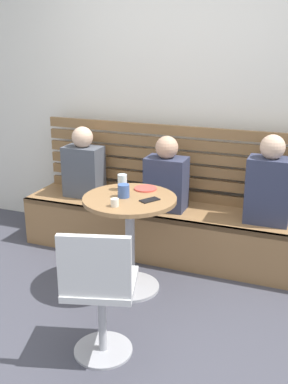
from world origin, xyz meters
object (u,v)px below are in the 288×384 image
at_px(person_adult, 269,184).
at_px(phone_on_table, 150,200).
at_px(cup_espresso_small, 115,203).
at_px(booth_bench, 173,232).
at_px(cup_mug_blue, 124,191).
at_px(white_chair, 99,290).
at_px(person_child_middle, 84,166).
at_px(plate_small, 146,189).
at_px(cup_glass_tall, 122,182).
at_px(cafe_table, 130,226).
at_px(person_child_left, 166,177).

bearing_deg(person_adult, phone_on_table, -138.71).
bearing_deg(cup_espresso_small, booth_bench, 80.25).
distance_m(cup_espresso_small, phone_on_table, 0.27).
bearing_deg(cup_mug_blue, white_chair, -76.33).
height_order(person_child_middle, plate_small, person_child_middle).
relative_size(person_child_middle, cup_espresso_small, 11.43).
xyz_separation_m(cup_espresso_small, phone_on_table, (0.18, 0.20, -0.02)).
xyz_separation_m(cup_glass_tall, plate_small, (0.16, 0.08, -0.05)).
bearing_deg(phone_on_table, cup_glass_tall, 4.45).
xyz_separation_m(cup_glass_tall, phone_on_table, (0.28, -0.15, -0.06)).
distance_m(person_child_middle, cup_espresso_small, 1.15).
distance_m(cafe_table, cup_mug_blue, 0.27).
bearing_deg(cup_espresso_small, cup_glass_tall, 105.47).
xyz_separation_m(booth_bench, white_chair, (0.03, -1.47, 0.24)).
distance_m(person_adult, person_child_middle, 1.65).
distance_m(cafe_table, cup_espresso_small, 0.32).
bearing_deg(plate_small, phone_on_table, -62.21).
bearing_deg(phone_on_table, plate_small, -29.37).
height_order(booth_bench, cup_mug_blue, cup_mug_blue).
xyz_separation_m(cafe_table, phone_on_table, (0.16, -0.01, 0.23)).
xyz_separation_m(cafe_table, person_child_middle, (-0.75, 0.69, 0.20)).
relative_size(person_adult, person_child_left, 1.12).
bearing_deg(person_child_middle, plate_small, -31.08).
relative_size(person_adult, phone_on_table, 5.01).
bearing_deg(cup_espresso_small, cup_mug_blue, 95.86).
xyz_separation_m(person_adult, plate_small, (-0.86, -0.43, -0.01)).
height_order(person_adult, cup_glass_tall, person_adult).
bearing_deg(person_child_left, phone_on_table, -81.52).
distance_m(white_chair, person_child_left, 1.48).
bearing_deg(plate_small, booth_bench, 79.04).
bearing_deg(person_adult, white_chair, -117.24).
bearing_deg(phone_on_table, cup_espresso_small, 80.09).
xyz_separation_m(cup_mug_blue, plate_small, (0.08, 0.22, -0.04)).
height_order(cafe_table, cup_glass_tall, cup_glass_tall).
relative_size(person_adult, plate_small, 4.13).
bearing_deg(cup_glass_tall, cup_mug_blue, -63.09).
relative_size(white_chair, cup_glass_tall, 7.08).
height_order(booth_bench, person_child_left, person_child_left).
xyz_separation_m(booth_bench, person_child_middle, (-0.87, 0.03, 0.50)).
bearing_deg(cup_glass_tall, cafe_table, -49.60).
bearing_deg(plate_small, cup_glass_tall, -154.49).
bearing_deg(person_child_middle, person_child_left, -3.32).
relative_size(cup_mug_blue, phone_on_table, 0.68).
relative_size(person_child_left, plate_small, 3.69).
bearing_deg(cup_mug_blue, cup_espresso_small, -84.14).
relative_size(cup_glass_tall, plate_small, 0.71).
bearing_deg(phone_on_table, person_child_middle, -4.82).
bearing_deg(cup_mug_blue, person_child_middle, 135.29).
bearing_deg(plate_small, cup_espresso_small, -98.45).
xyz_separation_m(white_chair, person_child_left, (-0.09, 1.45, 0.25)).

